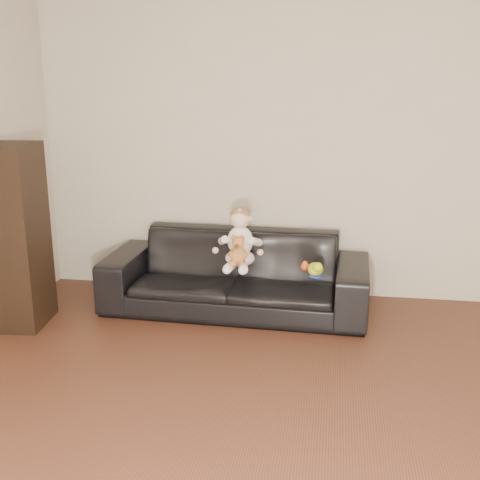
% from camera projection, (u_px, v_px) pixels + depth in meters
% --- Properties ---
extents(wall_back, '(5.00, 0.00, 5.00)m').
position_uv_depth(wall_back, '(319.00, 152.00, 5.23)').
color(wall_back, '#BFB5A0').
rests_on(wall_back, ground).
extents(sofa, '(2.24, 0.93, 0.65)m').
position_uv_depth(sofa, '(236.00, 273.00, 5.11)').
color(sofa, black).
rests_on(sofa, floor).
extents(cabinet, '(0.41, 0.53, 1.45)m').
position_uv_depth(cabinet, '(17.00, 237.00, 4.71)').
color(cabinet, black).
rests_on(cabinet, floor).
extents(shelf_item, '(0.20, 0.27, 0.28)m').
position_uv_depth(shelf_item, '(15.00, 196.00, 4.62)').
color(shelf_item, silver).
rests_on(shelf_item, cabinet).
extents(baby, '(0.33, 0.41, 0.49)m').
position_uv_depth(baby, '(240.00, 241.00, 4.91)').
color(baby, silver).
rests_on(baby, sofa).
extents(teddy_bear, '(0.15, 0.15, 0.24)m').
position_uv_depth(teddy_bear, '(238.00, 251.00, 4.77)').
color(teddy_bear, '#AC6631').
rests_on(teddy_bear, sofa).
extents(toy_green, '(0.16, 0.18, 0.11)m').
position_uv_depth(toy_green, '(315.00, 269.00, 4.72)').
color(toy_green, '#ADC517').
rests_on(toy_green, sofa).
extents(toy_rattle, '(0.09, 0.09, 0.07)m').
position_uv_depth(toy_rattle, '(305.00, 267.00, 4.84)').
color(toy_rattle, '#E9451B').
rests_on(toy_rattle, sofa).
extents(toy_blue_disc, '(0.12, 0.12, 0.02)m').
position_uv_depth(toy_blue_disc, '(316.00, 275.00, 4.71)').
color(toy_blue_disc, '#182FC0').
rests_on(toy_blue_disc, sofa).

